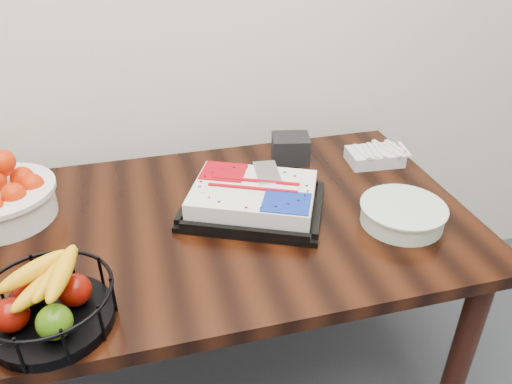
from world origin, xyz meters
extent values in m
cube|color=black|center=(0.00, 2.00, 0.73)|extent=(1.80, 0.90, 0.04)
cylinder|color=black|center=(0.82, 1.63, 0.35)|extent=(0.07, 0.07, 0.71)
cylinder|color=black|center=(0.82, 2.37, 0.35)|extent=(0.07, 0.07, 0.71)
cube|color=black|center=(0.27, 2.02, 0.76)|extent=(0.51, 0.46, 0.02)
cube|color=white|center=(0.27, 2.02, 0.80)|extent=(0.44, 0.39, 0.06)
cube|color=#A10310|center=(0.16, 2.09, 0.83)|extent=(0.17, 0.16, 0.00)
cube|color=#0D2694|center=(0.38, 1.94, 0.83)|extent=(0.17, 0.16, 0.00)
cube|color=silver|center=(0.29, 2.11, 0.83)|extent=(0.09, 0.15, 0.00)
cylinder|color=white|center=(-0.46, 2.16, 0.80)|extent=(0.30, 0.30, 0.10)
cylinder|color=black|center=(-0.28, 1.68, 0.76)|extent=(0.27, 0.27, 0.03)
torus|color=black|center=(-0.28, 1.68, 0.85)|extent=(0.29, 0.29, 0.01)
cylinder|color=white|center=(0.67, 1.84, 0.78)|extent=(0.24, 0.24, 0.05)
cylinder|color=white|center=(0.67, 1.84, 0.81)|extent=(0.25, 0.25, 0.01)
cube|color=silver|center=(0.76, 2.20, 0.77)|extent=(0.19, 0.13, 0.05)
cube|color=black|center=(0.48, 2.30, 0.80)|extent=(0.15, 0.14, 0.09)
camera|label=1|loc=(-0.05, 0.79, 1.59)|focal=35.00mm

